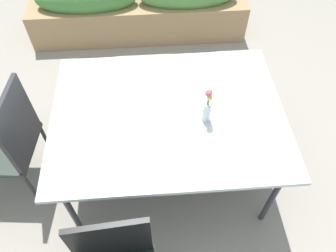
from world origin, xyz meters
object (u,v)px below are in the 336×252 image
dining_table (168,116)px  chair_end_left (9,141)px  flower_vase (207,107)px  planter_box (139,10)px

dining_table → chair_end_left: (-1.13, -0.01, -0.16)m
dining_table → flower_vase: (0.24, -0.08, 0.17)m
chair_end_left → flower_vase: (1.37, -0.07, 0.33)m
dining_table → chair_end_left: bearing=-179.6°
chair_end_left → flower_vase: size_ratio=3.50×
dining_table → planter_box: 1.88m
chair_end_left → planter_box: bearing=-21.5°
flower_vase → planter_box: flower_vase is taller
dining_table → planter_box: bearing=95.6°
chair_end_left → planter_box: (0.95, 1.85, -0.19)m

